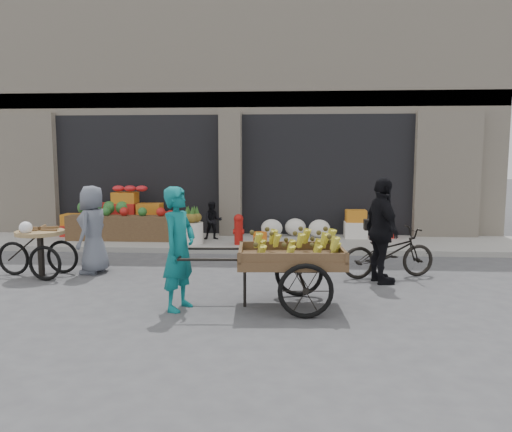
# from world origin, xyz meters

# --- Properties ---
(ground) EXTENTS (80.00, 80.00, 0.00)m
(ground) POSITION_xyz_m (0.00, 0.00, 0.00)
(ground) COLOR #424244
(ground) RESTS_ON ground
(sidewalk) EXTENTS (18.00, 2.20, 0.12)m
(sidewalk) POSITION_xyz_m (0.00, 4.10, 0.06)
(sidewalk) COLOR gray
(sidewalk) RESTS_ON ground
(building) EXTENTS (14.00, 6.45, 7.00)m
(building) POSITION_xyz_m (0.00, 8.03, 3.37)
(building) COLOR beige
(building) RESTS_ON ground
(fruit_display) EXTENTS (3.10, 1.12, 1.24)m
(fruit_display) POSITION_xyz_m (-2.48, 4.38, 0.67)
(fruit_display) COLOR red
(fruit_display) RESTS_ON sidewalk
(pineapple_bin) EXTENTS (0.52, 0.52, 0.50)m
(pineapple_bin) POSITION_xyz_m (-0.75, 3.60, 0.37)
(pineapple_bin) COLOR silver
(pineapple_bin) RESTS_ON sidewalk
(fire_hydrant) EXTENTS (0.22, 0.22, 0.71)m
(fire_hydrant) POSITION_xyz_m (0.35, 3.55, 0.50)
(fire_hydrant) COLOR #A5140F
(fire_hydrant) RESTS_ON sidewalk
(orange_bucket) EXTENTS (0.32, 0.32, 0.30)m
(orange_bucket) POSITION_xyz_m (0.85, 3.50, 0.27)
(orange_bucket) COLOR orange
(orange_bucket) RESTS_ON sidewalk
(right_bay_goods) EXTENTS (3.35, 0.60, 0.70)m
(right_bay_goods) POSITION_xyz_m (2.61, 4.70, 0.41)
(right_bay_goods) COLOR silver
(right_bay_goods) RESTS_ON sidewalk
(seated_person) EXTENTS (0.51, 0.43, 0.93)m
(seated_person) POSITION_xyz_m (-0.35, 4.20, 0.58)
(seated_person) COLOR black
(seated_person) RESTS_ON sidewalk
(banana_cart) EXTENTS (2.61, 1.20, 1.06)m
(banana_cart) POSITION_xyz_m (1.49, -0.79, 0.77)
(banana_cart) COLOR brown
(banana_cart) RESTS_ON ground
(vendor_woman) EXTENTS (0.60, 0.74, 1.74)m
(vendor_woman) POSITION_xyz_m (-0.02, -1.00, 0.87)
(vendor_woman) COLOR #0D686B
(vendor_woman) RESTS_ON ground
(tricycle_cart) EXTENTS (1.45, 0.92, 0.95)m
(tricycle_cart) POSITION_xyz_m (-2.94, 0.74, 0.57)
(tricycle_cart) COLOR #9E7F51
(tricycle_cart) RESTS_ON ground
(vendor_grey) EXTENTS (0.60, 0.85, 1.63)m
(vendor_grey) POSITION_xyz_m (-2.09, 1.08, 0.81)
(vendor_grey) COLOR slate
(vendor_grey) RESTS_ON ground
(bicycle) EXTENTS (1.81, 1.02, 0.90)m
(bicycle) POSITION_xyz_m (3.29, 1.08, 0.45)
(bicycle) COLOR black
(bicycle) RESTS_ON ground
(cyclist) EXTENTS (0.70, 1.14, 1.80)m
(cyclist) POSITION_xyz_m (3.09, 0.68, 0.90)
(cyclist) COLOR black
(cyclist) RESTS_ON ground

